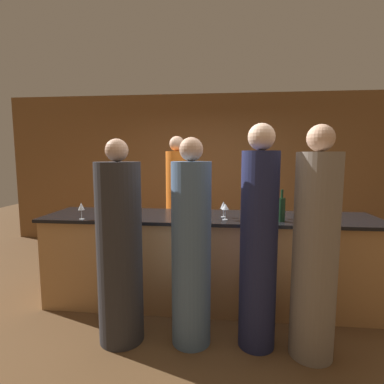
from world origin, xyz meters
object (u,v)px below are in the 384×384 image
object	(u,v)px
guest_2	(259,245)
wine_bottle_0	(282,209)
guest_1	(120,251)
bartender	(177,209)
guest_3	(191,250)
guest_0	(315,252)

from	to	relation	value
guest_2	wine_bottle_0	size ratio (longest dim) A/B	5.94
guest_2	guest_1	bearing A→B (deg)	-178.23
bartender	wine_bottle_0	size ratio (longest dim) A/B	5.97
bartender	guest_2	bearing A→B (deg)	120.11
guest_3	bartender	bearing A→B (deg)	102.81
bartender	guest_3	xyz separation A→B (m)	(0.37, -1.65, -0.07)
guest_0	bartender	bearing A→B (deg)	128.93
guest_2	guest_3	distance (m)	0.58
guest_2	guest_3	bearing A→B (deg)	-179.05
guest_0	guest_1	size ratio (longest dim) A/B	1.05
guest_0	guest_1	bearing A→B (deg)	178.39
guest_1	wine_bottle_0	distance (m)	1.62
guest_2	guest_3	size ratio (longest dim) A/B	1.06
bartender	guest_1	distance (m)	1.70
guest_2	wine_bottle_0	bearing A→B (deg)	61.53
guest_1	guest_2	world-z (taller)	guest_2
bartender	guest_1	size ratio (longest dim) A/B	1.07
guest_2	wine_bottle_0	distance (m)	0.63
bartender	guest_0	size ratio (longest dim) A/B	1.02
guest_0	guest_3	world-z (taller)	guest_0
guest_0	guest_3	size ratio (longest dim) A/B	1.05
guest_2	bartender	bearing A→B (deg)	120.11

